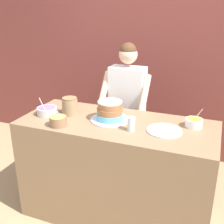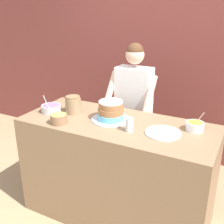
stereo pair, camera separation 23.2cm
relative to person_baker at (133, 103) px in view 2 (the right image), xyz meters
The scene contains 10 objects.
wall_back 0.90m from the person_baker, 82.58° to the left, with size 10.00×0.05×2.60m.
counter 0.75m from the person_baker, 79.82° to the right, with size 1.67×0.70×0.95m.
person_baker is the anchor object (origin of this frame).
cake 0.57m from the person_baker, 86.71° to the right, with size 0.34×0.34×0.17m.
frosting_bowl_yellow 0.89m from the person_baker, 111.05° to the right, with size 0.14×0.14×0.15m.
frosting_bowl_purple 0.85m from the person_baker, 130.19° to the right, with size 0.18×0.18×0.18m.
frosting_bowl_orange 0.85m from the person_baker, 31.78° to the right, with size 0.14×0.14×0.15m.
drinking_glass 0.75m from the person_baker, 69.06° to the right, with size 0.06×0.06×0.11m.
ceramic_plate 0.81m from the person_baker, 50.12° to the right, with size 0.28×0.28×0.01m.
stoneware_jar 0.68m from the person_baker, 121.68° to the right, with size 0.14×0.14×0.16m.
Camera 2 is at (0.97, -1.61, 1.89)m, focal length 45.00 mm.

